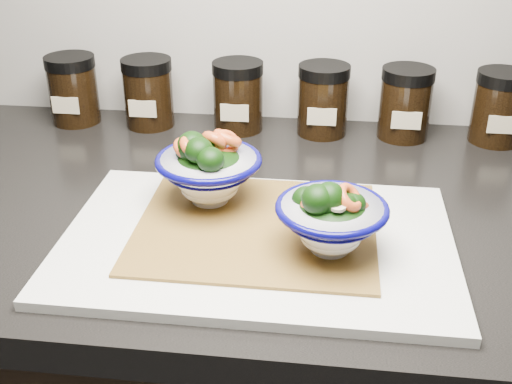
# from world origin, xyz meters

# --- Properties ---
(countertop) EXTENTS (3.50, 0.60, 0.04)m
(countertop) POSITION_xyz_m (0.00, 1.45, 0.88)
(countertop) COLOR black
(countertop) RESTS_ON cabinet
(cutting_board) EXTENTS (0.45, 0.30, 0.01)m
(cutting_board) POSITION_xyz_m (-0.08, 1.34, 0.91)
(cutting_board) COLOR silver
(cutting_board) RESTS_ON countertop
(bamboo_mat) EXTENTS (0.28, 0.24, 0.00)m
(bamboo_mat) POSITION_xyz_m (-0.08, 1.36, 0.91)
(bamboo_mat) COLOR olive
(bamboo_mat) RESTS_ON cutting_board
(bowl_left) EXTENTS (0.13, 0.13, 0.10)m
(bowl_left) POSITION_xyz_m (-0.15, 1.41, 0.96)
(bowl_left) COLOR white
(bowl_left) RESTS_ON bamboo_mat
(bowl_right) EXTENTS (0.12, 0.12, 0.09)m
(bowl_right) POSITION_xyz_m (0.00, 1.32, 0.96)
(bowl_right) COLOR white
(bowl_right) RESTS_ON bamboo_mat
(spice_jar_a) EXTENTS (0.08, 0.08, 0.11)m
(spice_jar_a) POSITION_xyz_m (-0.43, 1.69, 0.96)
(spice_jar_a) COLOR black
(spice_jar_a) RESTS_ON countertop
(spice_jar_b) EXTENTS (0.08, 0.08, 0.11)m
(spice_jar_b) POSITION_xyz_m (-0.30, 1.69, 0.96)
(spice_jar_b) COLOR black
(spice_jar_b) RESTS_ON countertop
(spice_jar_c) EXTENTS (0.08, 0.08, 0.11)m
(spice_jar_c) POSITION_xyz_m (-0.15, 1.69, 0.96)
(spice_jar_c) COLOR black
(spice_jar_c) RESTS_ON countertop
(spice_jar_d) EXTENTS (0.08, 0.08, 0.11)m
(spice_jar_d) POSITION_xyz_m (-0.02, 1.69, 0.96)
(spice_jar_d) COLOR black
(spice_jar_d) RESTS_ON countertop
(spice_jar_e) EXTENTS (0.08, 0.08, 0.11)m
(spice_jar_e) POSITION_xyz_m (0.11, 1.69, 0.96)
(spice_jar_e) COLOR black
(spice_jar_e) RESTS_ON countertop
(spice_jar_f) EXTENTS (0.08, 0.08, 0.11)m
(spice_jar_f) POSITION_xyz_m (0.26, 1.69, 0.96)
(spice_jar_f) COLOR black
(spice_jar_f) RESTS_ON countertop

